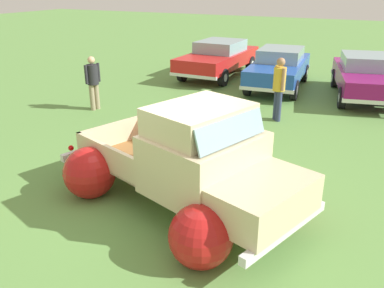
{
  "coord_description": "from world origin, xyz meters",
  "views": [
    {
      "loc": [
        3.07,
        -5.61,
        3.71
      ],
      "look_at": [
        0.0,
        0.61,
        0.9
      ],
      "focal_mm": 37.96,
      "sensor_mm": 36.0,
      "label": 1
    }
  ],
  "objects_px": {
    "show_car_0": "(219,57)",
    "show_car_1": "(279,67)",
    "spectator_1": "(279,85)",
    "vintage_pickup_truck": "(192,171)",
    "spectator_0": "(93,80)",
    "show_car_2": "(365,75)",
    "lane_cone_1": "(221,141)"
  },
  "relations": [
    {
      "from": "show_car_1",
      "to": "spectator_1",
      "type": "xyz_separation_m",
      "value": [
        0.98,
        -3.74,
        0.24
      ]
    },
    {
      "from": "show_car_2",
      "to": "spectator_0",
      "type": "relative_size",
      "value": 2.87
    },
    {
      "from": "show_car_2",
      "to": "show_car_0",
      "type": "bearing_deg",
      "value": -112.36
    },
    {
      "from": "show_car_0",
      "to": "lane_cone_1",
      "type": "xyz_separation_m",
      "value": [
        3.22,
        -7.53,
        -0.48
      ]
    },
    {
      "from": "show_car_1",
      "to": "show_car_2",
      "type": "bearing_deg",
      "value": 82.79
    },
    {
      "from": "show_car_2",
      "to": "spectator_0",
      "type": "bearing_deg",
      "value": -67.58
    },
    {
      "from": "show_car_1",
      "to": "spectator_1",
      "type": "relative_size",
      "value": 2.61
    },
    {
      "from": "spectator_0",
      "to": "lane_cone_1",
      "type": "relative_size",
      "value": 2.59
    },
    {
      "from": "vintage_pickup_truck",
      "to": "spectator_0",
      "type": "xyz_separation_m",
      "value": [
        -5.31,
        4.0,
        0.17
      ]
    },
    {
      "from": "show_car_0",
      "to": "show_car_1",
      "type": "bearing_deg",
      "value": 73.42
    },
    {
      "from": "vintage_pickup_truck",
      "to": "lane_cone_1",
      "type": "height_order",
      "value": "vintage_pickup_truck"
    },
    {
      "from": "show_car_2",
      "to": "spectator_0",
      "type": "height_order",
      "value": "spectator_0"
    },
    {
      "from": "show_car_2",
      "to": "spectator_1",
      "type": "relative_size",
      "value": 2.64
    },
    {
      "from": "vintage_pickup_truck",
      "to": "lane_cone_1",
      "type": "distance_m",
      "value": 2.63
    },
    {
      "from": "show_car_0",
      "to": "show_car_1",
      "type": "relative_size",
      "value": 1.02
    },
    {
      "from": "show_car_1",
      "to": "vintage_pickup_truck",
      "type": "bearing_deg",
      "value": 0.99
    },
    {
      "from": "show_car_0",
      "to": "show_car_1",
      "type": "xyz_separation_m",
      "value": [
        2.76,
        -0.87,
        -0.01
      ]
    },
    {
      "from": "vintage_pickup_truck",
      "to": "spectator_1",
      "type": "xyz_separation_m",
      "value": [
        -0.01,
        5.45,
        0.26
      ]
    },
    {
      "from": "vintage_pickup_truck",
      "to": "lane_cone_1",
      "type": "bearing_deg",
      "value": 120.29
    },
    {
      "from": "vintage_pickup_truck",
      "to": "spectator_0",
      "type": "relative_size",
      "value": 3.06
    },
    {
      "from": "show_car_0",
      "to": "spectator_1",
      "type": "bearing_deg",
      "value": 40.01
    },
    {
      "from": "show_car_0",
      "to": "show_car_1",
      "type": "distance_m",
      "value": 2.89
    },
    {
      "from": "show_car_0",
      "to": "spectator_1",
      "type": "relative_size",
      "value": 2.67
    },
    {
      "from": "show_car_0",
      "to": "lane_cone_1",
      "type": "distance_m",
      "value": 8.2
    },
    {
      "from": "vintage_pickup_truck",
      "to": "show_car_1",
      "type": "xyz_separation_m",
      "value": [
        -0.98,
        9.19,
        0.02
      ]
    },
    {
      "from": "show_car_0",
      "to": "spectator_0",
      "type": "xyz_separation_m",
      "value": [
        -1.57,
        -6.06,
        0.14
      ]
    },
    {
      "from": "vintage_pickup_truck",
      "to": "spectator_1",
      "type": "bearing_deg",
      "value": 108.67
    },
    {
      "from": "show_car_0",
      "to": "show_car_2",
      "type": "xyz_separation_m",
      "value": [
        5.69,
        -0.98,
        -0.01
      ]
    },
    {
      "from": "lane_cone_1",
      "to": "show_car_1",
      "type": "bearing_deg",
      "value": 93.94
    },
    {
      "from": "spectator_1",
      "to": "show_car_1",
      "type": "bearing_deg",
      "value": -115.39
    },
    {
      "from": "spectator_0",
      "to": "spectator_1",
      "type": "relative_size",
      "value": 0.92
    },
    {
      "from": "show_car_2",
      "to": "spectator_1",
      "type": "bearing_deg",
      "value": -40.84
    }
  ]
}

